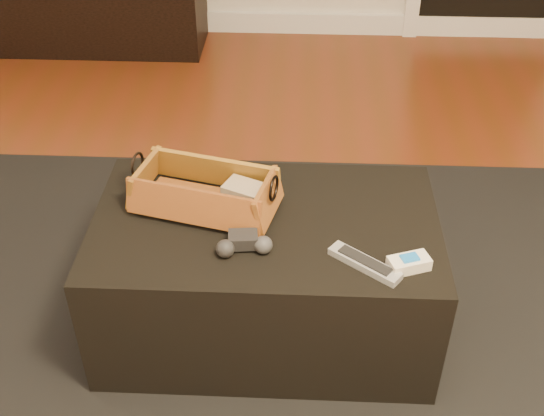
{
  "coord_description": "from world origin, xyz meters",
  "views": [
    {
      "loc": [
        0.21,
        -1.19,
        1.64
      ],
      "look_at": [
        0.14,
        0.32,
        0.49
      ],
      "focal_mm": 45.0,
      "sensor_mm": 36.0,
      "label": 1
    }
  ],
  "objects_px": {
    "wicker_basket": "(205,193)",
    "silver_remote": "(365,263)",
    "tv_remote": "(197,201)",
    "game_controller": "(244,244)",
    "media_cabinet": "(93,4)",
    "ottoman": "(266,274)",
    "cream_gadget": "(409,263)"
  },
  "relations": [
    {
      "from": "cream_gadget",
      "to": "tv_remote",
      "type": "bearing_deg",
      "value": 158.41
    },
    {
      "from": "ottoman",
      "to": "game_controller",
      "type": "height_order",
      "value": "game_controller"
    },
    {
      "from": "tv_remote",
      "to": "silver_remote",
      "type": "relative_size",
      "value": 1.14
    },
    {
      "from": "ottoman",
      "to": "tv_remote",
      "type": "distance_m",
      "value": 0.31
    },
    {
      "from": "game_controller",
      "to": "silver_remote",
      "type": "distance_m",
      "value": 0.33
    },
    {
      "from": "game_controller",
      "to": "wicker_basket",
      "type": "bearing_deg",
      "value": 123.33
    },
    {
      "from": "tv_remote",
      "to": "cream_gadget",
      "type": "relative_size",
      "value": 1.84
    },
    {
      "from": "media_cabinet",
      "to": "ottoman",
      "type": "bearing_deg",
      "value": -63.19
    },
    {
      "from": "tv_remote",
      "to": "wicker_basket",
      "type": "bearing_deg",
      "value": 30.87
    },
    {
      "from": "wicker_basket",
      "to": "tv_remote",
      "type": "bearing_deg",
      "value": -157.33
    },
    {
      "from": "wicker_basket",
      "to": "silver_remote",
      "type": "xyz_separation_m",
      "value": [
        0.45,
        -0.24,
        -0.04
      ]
    },
    {
      "from": "cream_gadget",
      "to": "silver_remote",
      "type": "bearing_deg",
      "value": 179.06
    },
    {
      "from": "ottoman",
      "to": "wicker_basket",
      "type": "relative_size",
      "value": 2.19
    },
    {
      "from": "game_controller",
      "to": "silver_remote",
      "type": "xyz_separation_m",
      "value": [
        0.32,
        -0.05,
        -0.01
      ]
    },
    {
      "from": "tv_remote",
      "to": "wicker_basket",
      "type": "xyz_separation_m",
      "value": [
        0.02,
        0.01,
        0.02
      ]
    },
    {
      "from": "cream_gadget",
      "to": "wicker_basket",
      "type": "bearing_deg",
      "value": 156.7
    },
    {
      "from": "silver_remote",
      "to": "tv_remote",
      "type": "bearing_deg",
      "value": 154.03
    },
    {
      "from": "tv_remote",
      "to": "game_controller",
      "type": "distance_m",
      "value": 0.24
    },
    {
      "from": "ottoman",
      "to": "cream_gadget",
      "type": "xyz_separation_m",
      "value": [
        0.39,
        -0.19,
        0.23
      ]
    },
    {
      "from": "ottoman",
      "to": "media_cabinet",
      "type": "bearing_deg",
      "value": 116.81
    },
    {
      "from": "tv_remote",
      "to": "game_controller",
      "type": "relative_size",
      "value": 1.38
    },
    {
      "from": "media_cabinet",
      "to": "silver_remote",
      "type": "distance_m",
      "value": 2.73
    },
    {
      "from": "ottoman",
      "to": "wicker_basket",
      "type": "height_order",
      "value": "wicker_basket"
    },
    {
      "from": "cream_gadget",
      "to": "media_cabinet",
      "type": "bearing_deg",
      "value": 122.2
    },
    {
      "from": "ottoman",
      "to": "game_controller",
      "type": "distance_m",
      "value": 0.28
    },
    {
      "from": "ottoman",
      "to": "cream_gadget",
      "type": "bearing_deg",
      "value": -25.74
    },
    {
      "from": "tv_remote",
      "to": "game_controller",
      "type": "height_order",
      "value": "game_controller"
    },
    {
      "from": "wicker_basket",
      "to": "game_controller",
      "type": "bearing_deg",
      "value": -56.67
    },
    {
      "from": "silver_remote",
      "to": "ottoman",
      "type": "bearing_deg",
      "value": 145.86
    },
    {
      "from": "silver_remote",
      "to": "wicker_basket",
      "type": "bearing_deg",
      "value": 151.81
    },
    {
      "from": "media_cabinet",
      "to": "tv_remote",
      "type": "bearing_deg",
      "value": -67.17
    },
    {
      "from": "ottoman",
      "to": "game_controller",
      "type": "bearing_deg",
      "value": -110.1
    }
  ]
}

